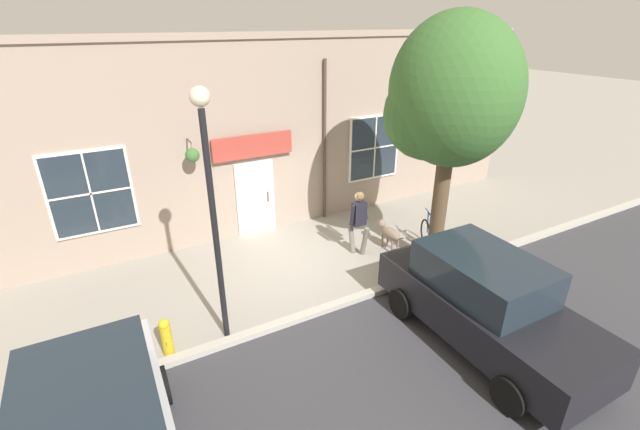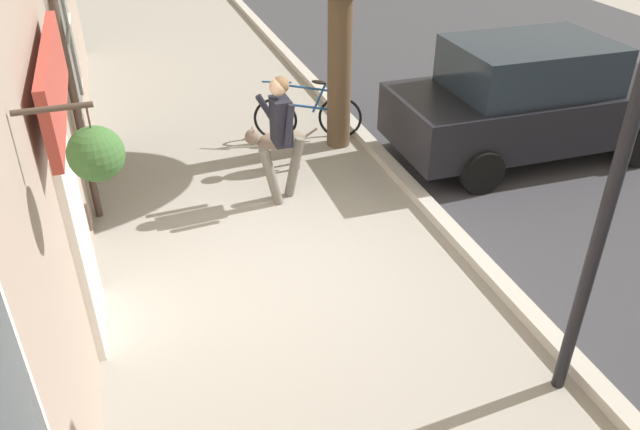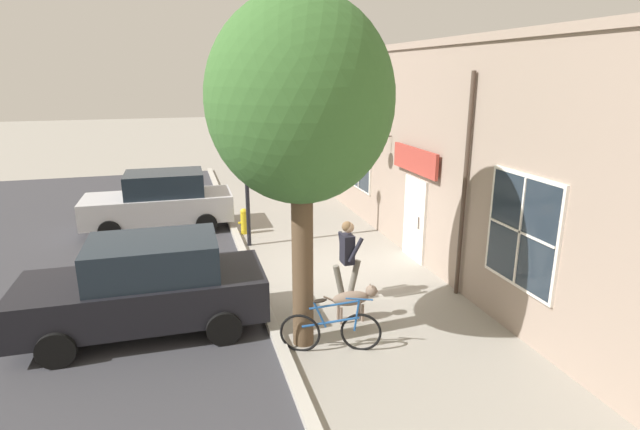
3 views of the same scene
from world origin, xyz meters
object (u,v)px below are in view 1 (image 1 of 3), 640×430
pedestrian_walking (359,217)px  parked_car_mid_block (485,301)px  leaning_bicycle (435,239)px  dog_on_leash (389,232)px  street_tree_by_curb (448,99)px  street_lamp (210,187)px  fire_hydrant (166,336)px

pedestrian_walking → parked_car_mid_block: (3.90, 0.20, -0.16)m
leaning_bicycle → parked_car_mid_block: bearing=-28.1°
dog_on_leash → leaning_bicycle: (0.75, 0.92, -0.08)m
pedestrian_walking → leaning_bicycle: pedestrian_walking is taller
street_tree_by_curb → street_lamp: bearing=-87.3°
parked_car_mid_block → fire_hydrant: 5.83m
street_tree_by_curb → parked_car_mid_block: street_tree_by_curb is taller
pedestrian_walking → dog_on_leash: (0.16, 0.88, -0.58)m
street_tree_by_curb → leaning_bicycle: street_tree_by_curb is taller
leaning_bicycle → dog_on_leash: bearing=-129.3°
dog_on_leash → fire_hydrant: fire_hydrant is taller
parked_car_mid_block → street_lamp: street_lamp is taller
dog_on_leash → street_lamp: (1.31, -4.87, 2.62)m
street_tree_by_curb → leaning_bicycle: (-0.30, 0.46, -3.65)m
fire_hydrant → street_tree_by_curb: bearing=92.1°
leaning_bicycle → pedestrian_walking: bearing=-116.8°
dog_on_leash → parked_car_mid_block: size_ratio=0.26×
pedestrian_walking → fire_hydrant: size_ratio=2.24×
street_tree_by_curb → parked_car_mid_block: 4.30m
pedestrian_walking → street_lamp: 4.71m
dog_on_leash → parked_car_mid_block: (3.74, -0.68, 0.42)m
leaning_bicycle → street_lamp: size_ratio=0.36×
pedestrian_walking → fire_hydrant: bearing=-74.1°
parked_car_mid_block → fire_hydrant: bearing=-114.9°
dog_on_leash → leaning_bicycle: size_ratio=0.67×
pedestrian_walking → leaning_bicycle: (0.91, 1.79, -0.66)m
pedestrian_walking → fire_hydrant: (1.45, -5.08, -0.64)m
leaning_bicycle → fire_hydrant: bearing=-85.5°
street_tree_by_curb → fire_hydrant: bearing=-87.9°
street_lamp → fire_hydrant: street_lamp is taller
fire_hydrant → dog_on_leash: bearing=102.2°
pedestrian_walking → dog_on_leash: bearing=79.8°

